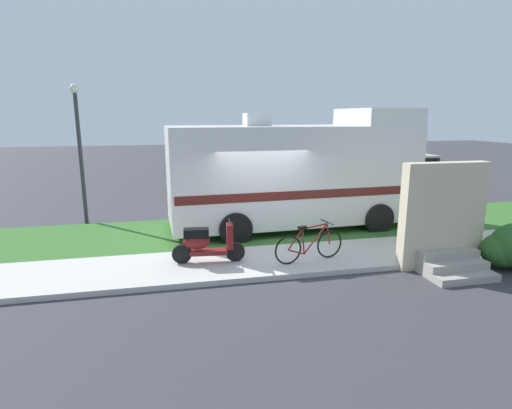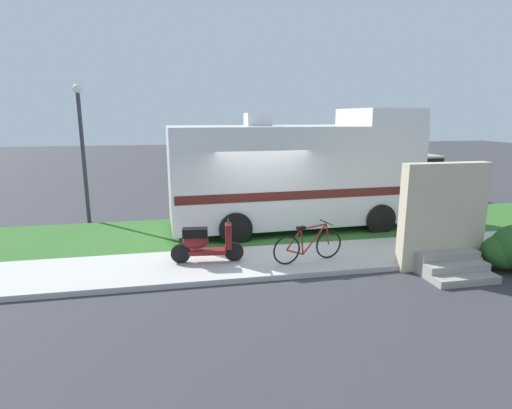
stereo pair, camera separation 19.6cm
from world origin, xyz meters
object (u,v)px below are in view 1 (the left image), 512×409
at_px(bottle_green, 426,247).
at_px(street_lamp_post, 79,141).
at_px(motorhome_rv, 295,173).
at_px(pickup_truck_near, 379,174).
at_px(bicycle, 309,245).
at_px(scooter, 206,243).

relative_size(bottle_green, street_lamp_post, 0.07).
relative_size(motorhome_rv, pickup_truck_near, 1.30).
bearing_deg(bicycle, bottle_green, 0.00).
height_order(scooter, bottle_green, scooter).
bearing_deg(bottle_green, street_lamp_post, 149.67).
bearing_deg(bicycle, street_lamp_post, 138.21).
relative_size(scooter, street_lamp_post, 0.38).
height_order(bicycle, pickup_truck_near, pickup_truck_near).
height_order(bicycle, street_lamp_post, street_lamp_post).
xyz_separation_m(motorhome_rv, bicycle, (-0.66, -3.20, -1.22)).
xyz_separation_m(pickup_truck_near, bottle_green, (-2.72, -7.27, -0.71)).
bearing_deg(street_lamp_post, scooter, -54.05).
height_order(scooter, street_lamp_post, street_lamp_post).
relative_size(pickup_truck_near, street_lamp_post, 1.32).
relative_size(bicycle, pickup_truck_near, 0.30).
height_order(bicycle, bottle_green, bicycle).
xyz_separation_m(pickup_truck_near, street_lamp_post, (-11.47, -2.15, 1.67)).
distance_m(scooter, pickup_truck_near, 10.58).
bearing_deg(scooter, bottle_green, -4.57).
distance_m(pickup_truck_near, street_lamp_post, 11.79).
xyz_separation_m(motorhome_rv, scooter, (-2.99, -2.77, -1.14)).
xyz_separation_m(scooter, bicycle, (2.32, -0.43, -0.08)).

